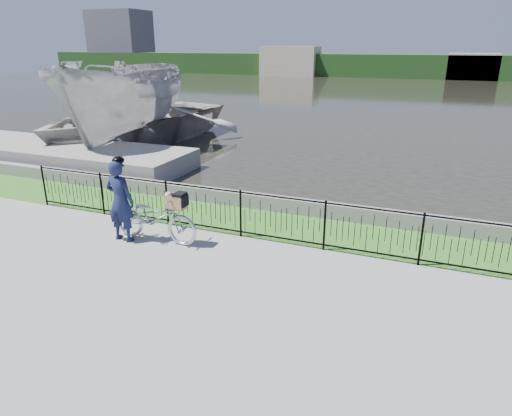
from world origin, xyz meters
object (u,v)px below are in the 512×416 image
at_px(bicycle_rig, 155,217).
at_px(boat_far, 133,120).
at_px(dock, 65,155).
at_px(boat_near, 127,101).
at_px(cyclist, 120,200).

height_order(bicycle_rig, boat_far, boat_far).
height_order(dock, boat_near, boat_near).
xyz_separation_m(dock, boat_far, (-0.03, 4.39, 0.69)).
xyz_separation_m(bicycle_rig, boat_near, (-6.78, 8.20, 1.43)).
bearing_deg(dock, bicycle_rig, -33.61).
bearing_deg(bicycle_rig, dock, 146.39).
height_order(dock, cyclist, cyclist).
bearing_deg(bicycle_rig, cyclist, -160.47).
xyz_separation_m(bicycle_rig, cyclist, (-0.73, -0.26, 0.40)).
relative_size(cyclist, boat_near, 0.19).
distance_m(cyclist, boat_far, 11.54).
bearing_deg(boat_near, boat_far, 117.13).
bearing_deg(boat_near, bicycle_rig, -50.42).
distance_m(dock, cyclist, 8.32).
xyz_separation_m(bicycle_rig, boat_far, (-7.30, 9.22, 0.46)).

